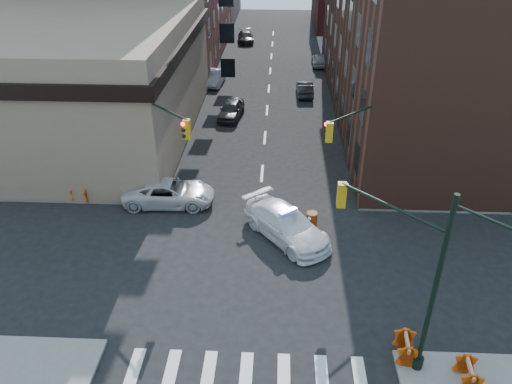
# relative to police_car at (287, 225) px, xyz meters

# --- Properties ---
(ground) EXTENTS (140.00, 140.00, 0.00)m
(ground) POSITION_rel_police_car_xyz_m (-1.63, -2.53, -0.85)
(ground) COLOR black
(ground) RESTS_ON ground
(sidewalk_nw) EXTENTS (34.00, 54.50, 0.15)m
(sidewalk_nw) POSITION_rel_police_car_xyz_m (-24.63, 30.22, -0.77)
(sidewalk_nw) COLOR gray
(sidewalk_nw) RESTS_ON ground
(sidewalk_ne) EXTENTS (34.00, 54.50, 0.15)m
(sidewalk_ne) POSITION_rel_police_car_xyz_m (21.37, 30.22, -0.77)
(sidewalk_ne) COLOR gray
(sidewalk_ne) RESTS_ON ground
(bank_building) EXTENTS (22.00, 22.00, 9.00)m
(bank_building) POSITION_rel_police_car_xyz_m (-18.63, 13.97, 3.65)
(bank_building) COLOR #867058
(bank_building) RESTS_ON ground
(commercial_row_ne) EXTENTS (14.00, 34.00, 14.00)m
(commercial_row_ne) POSITION_rel_police_car_xyz_m (11.37, 19.97, 6.15)
(commercial_row_ne) COLOR #502B20
(commercial_row_ne) RESTS_ON ground
(signal_pole_se) EXTENTS (5.40, 5.27, 8.00)m
(signal_pole_se) POSITION_rel_police_car_xyz_m (4.41, -8.05, 3.77)
(signal_pole_se) COLOR black
(signal_pole_se) RESTS_ON sidewalk_se
(signal_pole_nw) EXTENTS (3.58, 3.67, 8.00)m
(signal_pole_nw) POSITION_rel_police_car_xyz_m (-7.48, 2.81, 3.49)
(signal_pole_nw) COLOR black
(signal_pole_nw) RESTS_ON sidewalk_nw
(signal_pole_ne) EXTENTS (3.67, 3.58, 8.00)m
(signal_pole_ne) POSITION_rel_police_car_xyz_m (4.21, 2.83, 3.49)
(signal_pole_ne) COLOR black
(signal_pole_ne) RESTS_ON sidewalk_ne
(tree_ne_near) EXTENTS (3.00, 3.00, 4.85)m
(tree_ne_near) POSITION_rel_police_car_xyz_m (5.87, 23.47, 2.64)
(tree_ne_near) COLOR black
(tree_ne_near) RESTS_ON sidewalk_ne
(tree_ne_far) EXTENTS (3.00, 3.00, 4.85)m
(tree_ne_far) POSITION_rel_police_car_xyz_m (5.87, 31.47, 2.64)
(tree_ne_far) COLOR black
(tree_ne_far) RESTS_ON sidewalk_ne
(police_car) EXTENTS (5.49, 6.06, 1.70)m
(police_car) POSITION_rel_police_car_xyz_m (0.00, 0.00, 0.00)
(police_car) COLOR white
(police_car) RESTS_ON ground
(pickup) EXTENTS (5.66, 2.78, 1.55)m
(pickup) POSITION_rel_police_car_xyz_m (-7.19, 3.27, -0.07)
(pickup) COLOR silver
(pickup) RESTS_ON ground
(parked_car_wnear) EXTENTS (2.30, 4.54, 1.48)m
(parked_car_wnear) POSITION_rel_police_car_xyz_m (-4.67, 17.55, -0.11)
(parked_car_wnear) COLOR black
(parked_car_wnear) RESTS_ON ground
(parked_car_wfar) EXTENTS (1.96, 4.52, 1.45)m
(parked_car_wfar) POSITION_rel_police_car_xyz_m (-7.13, 26.54, -0.13)
(parked_car_wfar) COLOR #919299
(parked_car_wfar) RESTS_ON ground
(parked_car_wdeep) EXTENTS (2.46, 4.94, 1.38)m
(parked_car_wdeep) POSITION_rel_police_car_xyz_m (-5.17, 44.21, -0.16)
(parked_car_wdeep) COLOR black
(parked_car_wdeep) RESTS_ON ground
(parked_car_enear) EXTENTS (1.58, 4.14, 1.35)m
(parked_car_enear) POSITION_rel_police_car_xyz_m (1.87, 23.72, -0.18)
(parked_car_enear) COLOR black
(parked_car_enear) RESTS_ON ground
(parked_car_efar) EXTENTS (1.63, 3.98, 1.35)m
(parked_car_efar) POSITION_rel_police_car_xyz_m (3.87, 33.79, -0.17)
(parked_car_efar) COLOR #999BA2
(parked_car_efar) RESTS_ON ground
(pedestrian_a) EXTENTS (0.69, 0.46, 1.86)m
(pedestrian_a) POSITION_rel_police_car_xyz_m (-8.13, 3.99, 0.23)
(pedestrian_a) COLOR black
(pedestrian_a) RESTS_ON sidewalk_nw
(pedestrian_b) EXTENTS (1.06, 1.00, 1.72)m
(pedestrian_b) POSITION_rel_police_car_xyz_m (-13.51, 3.47, 0.16)
(pedestrian_b) COLOR black
(pedestrian_b) RESTS_ON sidewalk_nw
(pedestrian_c) EXTENTS (0.96, 0.88, 1.58)m
(pedestrian_c) POSITION_rel_police_car_xyz_m (-11.29, 4.66, 0.09)
(pedestrian_c) COLOR black
(pedestrian_c) RESTS_ON sidewalk_nw
(barrel_road) EXTENTS (0.79, 0.79, 1.10)m
(barrel_road) POSITION_rel_police_car_xyz_m (1.44, 0.87, -0.30)
(barrel_road) COLOR orange
(barrel_road) RESTS_ON ground
(barrel_bank) EXTENTS (0.73, 0.73, 1.03)m
(barrel_bank) POSITION_rel_police_car_xyz_m (-6.30, 3.07, -0.33)
(barrel_bank) COLOR #D45109
(barrel_bank) RESTS_ON ground
(barricade_se_a) EXTENTS (0.75, 1.35, 0.98)m
(barricade_se_a) POSITION_rel_police_car_xyz_m (4.77, -8.33, -0.21)
(barricade_se_a) COLOR red
(barricade_se_a) RESTS_ON sidewalk_se
(barricade_se_b) EXTENTS (0.74, 1.33, 0.96)m
(barricade_se_b) POSITION_rel_police_car_xyz_m (6.87, -9.53, -0.22)
(barricade_se_b) COLOR #D16209
(barricade_se_b) RESTS_ON sidewalk_se
(barricade_nw_a) EXTENTS (1.38, 0.86, 0.96)m
(barricade_nw_a) POSITION_rel_police_car_xyz_m (-8.13, 3.31, -0.22)
(barricade_nw_a) COLOR #E93B0A
(barricade_nw_a) RESTS_ON sidewalk_nw
(barricade_nw_b) EXTENTS (1.29, 0.80, 0.91)m
(barricade_nw_b) POSITION_rel_police_car_xyz_m (-12.68, 3.17, -0.25)
(barricade_nw_b) COLOR #CB5509
(barricade_nw_b) RESTS_ON sidewalk_nw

